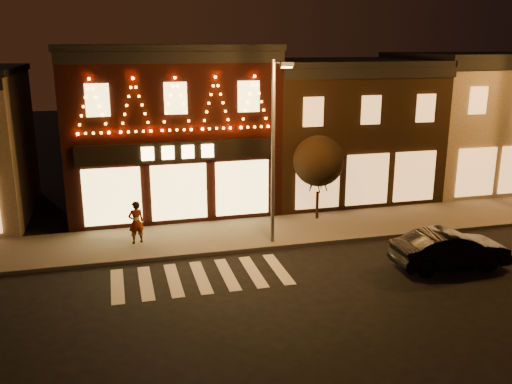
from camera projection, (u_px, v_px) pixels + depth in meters
name	position (u px, v px, depth m)	size (l,w,h in m)	color
ground	(222.00, 330.00, 16.54)	(120.00, 120.00, 0.00)	black
sidewalk_far	(231.00, 235.00, 24.48)	(44.00, 4.00, 0.15)	#47423D
building_pulp	(168.00, 127.00, 28.49)	(10.20, 8.34, 8.30)	black
building_right_a	(337.00, 127.00, 30.95)	(9.20, 8.28, 7.50)	black
building_right_b	(476.00, 119.00, 33.13)	(9.20, 8.28, 7.80)	brown
streetlamp_mid	(275.00, 139.00, 22.15)	(0.48, 1.73, 7.60)	#59595E
tree_right	(318.00, 161.00, 25.90)	(2.42, 2.42, 4.04)	black
dark_sedan	(450.00, 249.00, 20.98)	(1.56, 4.46, 1.47)	black
pedestrian	(136.00, 222.00, 23.11)	(0.67, 0.44, 1.84)	gray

